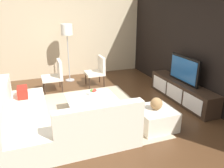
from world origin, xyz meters
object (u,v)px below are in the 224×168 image
Objects in this scene: floor_lamp at (67,33)px; ottoman at (155,118)px; coffee_table at (92,105)px; accent_chair_near at (55,74)px; sectional_couch at (48,122)px; media_console at (181,92)px; television at (184,70)px; accent_chair_far at (98,69)px; decorative_ball at (156,104)px; fruit_bowl at (94,92)px.

floor_lamp reaches higher than ottoman.
coffee_table is 1.21× the size of accent_chair_near.
accent_chair_near is (-2.33, 0.42, 0.19)m from sectional_couch.
coffee_table is 2.80m from floor_lamp.
floor_lamp is at bearing -137.58° from media_console.
television is 2.49m from accent_chair_far.
sectional_couch is 10.15× the size of decorative_ball.
floor_lamp reaches higher than media_console.
decorative_ball is (1.19, 0.91, 0.09)m from fruit_bowl.
television is 3.74× the size of fruit_bowl.
accent_chair_far is at bearing 160.21° from fruit_bowl.
floor_lamp is (-2.58, -2.35, 1.26)m from media_console.
ottoman is (0.40, 2.00, -0.09)m from sectional_couch.
television is at bearing 125.23° from ottoman.
accent_chair_near is at bearing -83.50° from accent_chair_far.
accent_chair_far is (-2.37, 1.66, 0.19)m from sectional_couch.
sectional_couch is at bearing -16.82° from floor_lamp.
television is at bearing 46.17° from accent_chair_far.
sectional_couch is 2.27× the size of coffee_table.
accent_chair_near is at bearing -122.45° from media_console.
television is 1.49× the size of ottoman.
decorative_ball is at bearing 0.00° from ottoman.
decorative_ball reaches higher than ottoman.
floor_lamp is at bearing -129.89° from accent_chair_far.
decorative_ball is at bearing -54.77° from television.
media_console is 3.71m from floor_lamp.
accent_chair_near is 1.37m from floor_lamp.
floor_lamp is 7.49× the size of decorative_ball.
floor_lamp reaches higher than accent_chair_far.
accent_chair_near is at bearing -149.94° from ottoman.
accent_chair_far is (-0.03, 1.24, 0.00)m from accent_chair_near.
decorative_ball is (2.73, 1.58, 0.03)m from accent_chair_near.
accent_chair_near is (-1.72, -0.57, 0.29)m from coffee_table.
fruit_bowl is at bearing -142.54° from decorative_ball.
coffee_table is 1.43m from ottoman.
decorative_ball is at bearing 45.07° from coffee_table.
floor_lamp is (-3.08, 0.93, 1.21)m from sectional_couch.
sectional_couch is at bearing -101.33° from decorative_ball.
sectional_couch reaches higher than media_console.
coffee_table is at bearing -92.49° from television.
decorative_ball is (0.91, -1.29, -0.31)m from television.
media_console is 3.32m from sectional_couch.
floor_lamp is 1.44m from accent_chair_far.
media_console is 0.92× the size of sectional_couch.
accent_chair_far is (-2.77, -0.34, 0.29)m from ottoman.
media_console is 2.30m from coffee_table.
floor_lamp is (-0.75, 0.51, 1.02)m from accent_chair_near.
floor_lamp reaches higher than sectional_couch.
ottoman is at bearing -54.77° from television.
media_console is 2.51× the size of accent_chair_far.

